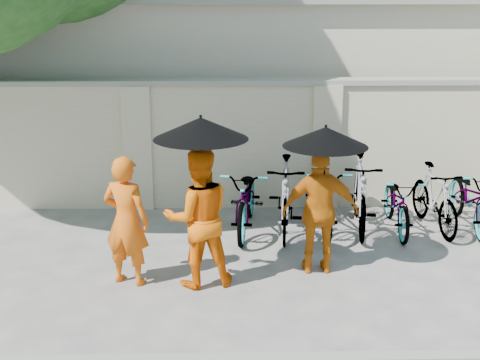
{
  "coord_description": "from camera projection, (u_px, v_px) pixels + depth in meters",
  "views": [
    {
      "loc": [
        0.38,
        -7.29,
        3.51
      ],
      "look_at": [
        0.57,
        0.92,
        1.1
      ],
      "focal_mm": 50.0,
      "sensor_mm": 36.0,
      "label": 1
    }
  ],
  "objects": [
    {
      "name": "ground",
      "position": [
        194.0,
        290.0,
        7.98
      ],
      "size": [
        80.0,
        80.0,
        0.0
      ],
      "primitive_type": "plane",
      "color": "#A3988B"
    },
    {
      "name": "compound_wall",
      "position": [
        263.0,
        146.0,
        10.79
      ],
      "size": [
        20.0,
        0.3,
        2.0
      ],
      "primitive_type": "cube",
      "color": "beige",
      "rests_on": "ground"
    },
    {
      "name": "building_behind",
      "position": [
        300.0,
        77.0,
        14.28
      ],
      "size": [
        14.0,
        6.0,
        3.2
      ],
      "primitive_type": "cube",
      "color": "#C5BA8F",
      "rests_on": "ground"
    },
    {
      "name": "monk_left",
      "position": [
        126.0,
        221.0,
        7.97
      ],
      "size": [
        0.68,
        0.56,
        1.6
      ],
      "primitive_type": "imported",
      "rotation": [
        0.0,
        0.0,
        2.78
      ],
      "color": "orange",
      "rests_on": "ground"
    },
    {
      "name": "monk_center",
      "position": [
        198.0,
        218.0,
        7.91
      ],
      "size": [
        0.95,
        0.81,
        1.7
      ],
      "primitive_type": "imported",
      "rotation": [
        0.0,
        0.0,
        3.36
      ],
      "color": "#E96207",
      "rests_on": "ground"
    },
    {
      "name": "parasol_center",
      "position": [
        201.0,
        128.0,
        7.53
      ],
      "size": [
        1.09,
        1.09,
        1.11
      ],
      "color": "black",
      "rests_on": "ground"
    },
    {
      "name": "monk_right",
      "position": [
        320.0,
        211.0,
        8.29
      ],
      "size": [
        0.95,
        0.4,
        1.61
      ],
      "primitive_type": "imported",
      "rotation": [
        0.0,
        0.0,
        3.13
      ],
      "color": "#C8650D",
      "rests_on": "ground"
    },
    {
      "name": "parasol_right",
      "position": [
        326.0,
        137.0,
        7.94
      ],
      "size": [
        1.03,
        1.03,
        0.98
      ],
      "color": "black",
      "rests_on": "ground"
    },
    {
      "name": "bike_0",
      "position": [
        247.0,
        199.0,
        9.76
      ],
      "size": [
        0.9,
        1.96,
        0.99
      ],
      "primitive_type": "imported",
      "rotation": [
        0.0,
        0.0,
        -0.13
      ],
      "color": "#A4A4A4",
      "rests_on": "ground"
    },
    {
      "name": "bike_1",
      "position": [
        285.0,
        197.0,
        9.68
      ],
      "size": [
        0.7,
        1.88,
        1.1
      ],
      "primitive_type": "imported",
      "rotation": [
        0.0,
        0.0,
        -0.1
      ],
      "color": "#A4A4A4",
      "rests_on": "ground"
    },
    {
      "name": "bike_2",
      "position": [
        322.0,
        197.0,
        9.84
      ],
      "size": [
        0.67,
        1.9,
        1.0
      ],
      "primitive_type": "imported",
      "rotation": [
        0.0,
        0.0,
        0.01
      ],
      "color": "#A4A4A4",
      "rests_on": "ground"
    },
    {
      "name": "bike_3",
      "position": [
        360.0,
        194.0,
        9.8
      ],
      "size": [
        0.75,
        1.9,
        1.11
      ],
      "primitive_type": "imported",
      "rotation": [
        0.0,
        0.0,
        -0.12
      ],
      "color": "#A4A4A4",
      "rests_on": "ground"
    },
    {
      "name": "bike_4",
      "position": [
        398.0,
        203.0,
        9.8
      ],
      "size": [
        0.64,
        1.66,
        0.86
      ],
      "primitive_type": "imported",
      "rotation": [
        0.0,
        0.0,
        -0.05
      ],
      "color": "#A4A4A4",
      "rests_on": "ground"
    },
    {
      "name": "bike_5",
      "position": [
        434.0,
        198.0,
        9.84
      ],
      "size": [
        0.63,
        1.64,
        0.96
      ],
      "primitive_type": "imported",
      "rotation": [
        0.0,
        0.0,
        0.11
      ],
      "color": "#A4A4A4",
      "rests_on": "ground"
    },
    {
      "name": "bike_6",
      "position": [
        471.0,
        198.0,
        9.87
      ],
      "size": [
        0.66,
        1.79,
        0.94
      ],
      "primitive_type": "imported",
      "rotation": [
        0.0,
        0.0,
        -0.02
      ],
      "color": "#A4A4A4",
      "rests_on": "ground"
    }
  ]
}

